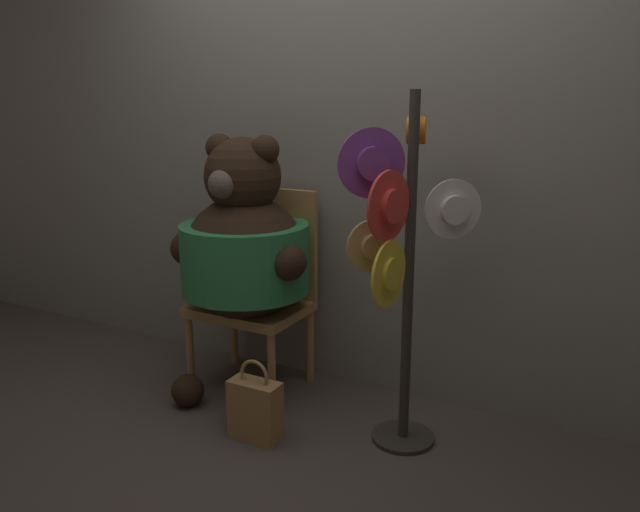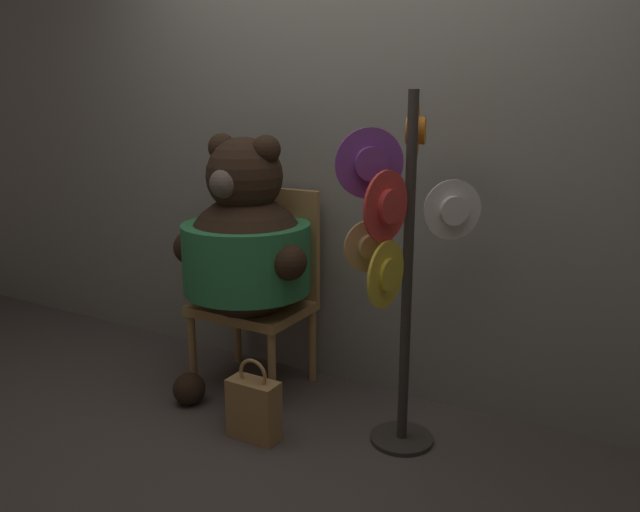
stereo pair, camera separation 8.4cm
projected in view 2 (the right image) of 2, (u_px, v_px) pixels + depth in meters
ground_plane at (293, 429)px, 2.88m from camera, size 14.00×14.00×0.00m
wall_back at (358, 148)px, 3.11m from camera, size 8.00×0.10×2.48m
chair at (262, 282)px, 3.29m from camera, size 0.56×0.45×1.03m
teddy_bear at (246, 249)px, 3.08m from camera, size 0.77×0.68×1.32m
hat_display_rack at (399, 242)px, 2.54m from camera, size 0.47×0.57×1.52m
handbag_on_ground at (254, 408)px, 2.77m from camera, size 0.23×0.11×0.38m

